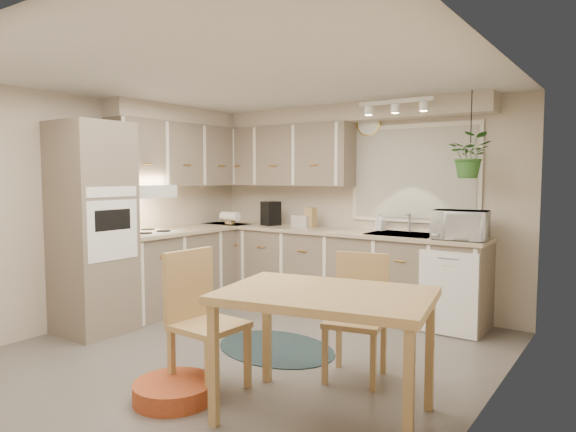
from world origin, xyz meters
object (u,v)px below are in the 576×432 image
object	(u,v)px
chair_back	(355,318)
pet_bed	(174,391)
chair_left	(209,322)
braided_rug	(276,348)
dining_table	(325,355)
microwave	(460,222)

from	to	relation	value
chair_back	pet_bed	size ratio (longest dim) A/B	1.68
chair_left	pet_bed	world-z (taller)	chair_left
chair_left	chair_back	distance (m)	1.11
chair_back	braided_rug	size ratio (longest dim) A/B	0.81
dining_table	microwave	xyz separation A→B (m)	(0.16, 2.35, 0.70)
braided_rug	pet_bed	xyz separation A→B (m)	(0.05, -1.28, 0.06)
chair_back	pet_bed	distance (m)	1.44
chair_left	braided_rug	size ratio (longest dim) A/B	0.86
chair_left	chair_back	bearing A→B (deg)	138.02
dining_table	chair_left	xyz separation A→B (m)	(-0.92, -0.10, 0.09)
chair_back	chair_left	bearing A→B (deg)	32.64
braided_rug	pet_bed	bearing A→B (deg)	-87.83
chair_left	chair_back	xyz separation A→B (m)	(0.78, 0.79, -0.03)
dining_table	chair_left	distance (m)	0.93
dining_table	braided_rug	world-z (taller)	dining_table
chair_back	braided_rug	distance (m)	1.05
pet_bed	microwave	xyz separation A→B (m)	(1.16, 2.73, 1.05)
dining_table	pet_bed	size ratio (longest dim) A/B	2.32
chair_left	braided_rug	distance (m)	1.13
braided_rug	pet_bed	distance (m)	1.28
chair_left	pet_bed	bearing A→B (deg)	-13.62
braided_rug	microwave	size ratio (longest dim) A/B	2.27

